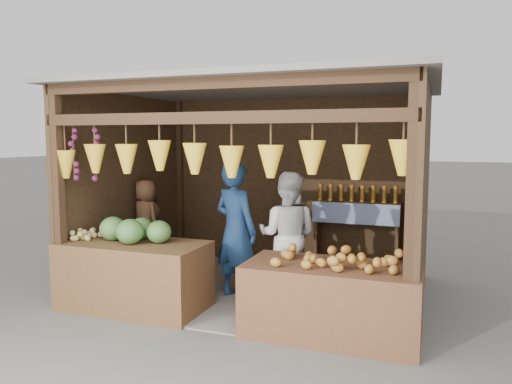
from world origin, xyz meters
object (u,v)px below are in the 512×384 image
at_px(woman_standing, 288,235).
at_px(vendor_seated, 146,219).
at_px(counter_left, 134,275).
at_px(man_standing, 236,231).
at_px(counter_right, 331,300).

distance_m(woman_standing, vendor_seated, 2.18).
distance_m(counter_left, man_standing, 1.32).
xyz_separation_m(counter_right, woman_standing, (-0.76, 1.01, 0.43)).
bearing_deg(vendor_seated, woman_standing, -158.46).
height_order(man_standing, vendor_seated, man_standing).
xyz_separation_m(man_standing, vendor_seated, (-1.58, 0.45, -0.02)).
distance_m(counter_right, woman_standing, 1.33).
height_order(counter_right, man_standing, man_standing).
distance_m(counter_left, counter_right, 2.35).
xyz_separation_m(counter_right, man_standing, (-1.36, 0.77, 0.50)).
distance_m(man_standing, woman_standing, 0.65).
relative_size(counter_left, man_standing, 0.99).
xyz_separation_m(counter_left, vendor_seated, (-0.59, 1.20, 0.45)).
height_order(counter_left, man_standing, man_standing).
xyz_separation_m(counter_right, vendor_seated, (-2.94, 1.22, 0.48)).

